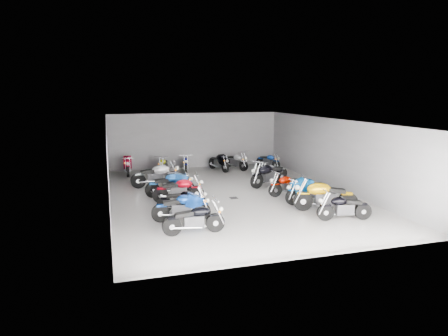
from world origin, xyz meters
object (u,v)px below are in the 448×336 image
(motorcycle_right_c, at_px, (309,190))
(motorcycle_left_b, at_px, (182,207))
(motorcycle_left_f, at_px, (156,176))
(motorcycle_back_f, at_px, (268,161))
(motorcycle_left_e, at_px, (171,185))
(motorcycle_right_d, at_px, (289,185))
(motorcycle_right_a, at_px, (344,207))
(motorcycle_back_b, at_px, (163,165))
(motorcycle_back_d, at_px, (219,162))
(motorcycle_back_e, at_px, (236,161))
(drain_grate, at_px, (234,198))
(motorcycle_left_c, at_px, (183,201))
(motorcycle_right_e, at_px, (269,175))
(motorcycle_right_b, at_px, (325,196))
(motorcycle_left_a, at_px, (195,219))
(motorcycle_left_d, at_px, (179,190))
(motorcycle_right_f, at_px, (272,172))
(motorcycle_back_c, at_px, (185,163))
(motorcycle_back_a, at_px, (128,165))

(motorcycle_right_c, bearing_deg, motorcycle_left_b, 90.42)
(motorcycle_left_f, bearing_deg, motorcycle_back_f, 113.95)
(motorcycle_left_e, height_order, motorcycle_right_c, motorcycle_right_c)
(motorcycle_right_c, relative_size, motorcycle_right_d, 1.11)
(motorcycle_right_a, bearing_deg, motorcycle_back_b, 36.63)
(motorcycle_back_d, distance_m, motorcycle_back_e, 1.03)
(motorcycle_left_f, bearing_deg, motorcycle_right_d, 59.50)
(drain_grate, xyz_separation_m, motorcycle_left_f, (-2.87, 2.92, 0.55))
(motorcycle_left_c, relative_size, motorcycle_right_e, 0.85)
(motorcycle_left_c, relative_size, motorcycle_right_c, 0.84)
(motorcycle_right_c, height_order, motorcycle_back_b, motorcycle_right_c)
(motorcycle_right_b, relative_size, motorcycle_back_d, 1.15)
(motorcycle_left_a, height_order, motorcycle_back_e, motorcycle_back_e)
(motorcycle_left_a, xyz_separation_m, motorcycle_left_f, (-0.38, 6.71, 0.08))
(motorcycle_left_e, bearing_deg, motorcycle_right_e, 98.28)
(motorcycle_left_f, xyz_separation_m, motorcycle_right_d, (5.26, -3.19, -0.08))
(motorcycle_left_d, distance_m, motorcycle_left_e, 1.01)
(motorcycle_left_a, xyz_separation_m, motorcycle_right_a, (5.24, -0.11, -0.01))
(motorcycle_left_a, height_order, motorcycle_right_f, motorcycle_left_a)
(motorcycle_back_c, bearing_deg, motorcycle_left_e, 81.28)
(motorcycle_right_c, bearing_deg, motorcycle_right_a, 174.03)
(motorcycle_right_c, bearing_deg, motorcycle_back_d, 3.40)
(motorcycle_right_c, relative_size, motorcycle_back_b, 1.19)
(motorcycle_left_b, height_order, motorcycle_back_f, motorcycle_left_b)
(motorcycle_back_f, bearing_deg, motorcycle_right_c, 57.22)
(motorcycle_right_a, xyz_separation_m, motorcycle_back_e, (-0.68, 10.00, 0.02))
(motorcycle_right_d, bearing_deg, motorcycle_back_e, -2.82)
(motorcycle_left_b, relative_size, motorcycle_back_a, 0.91)
(motorcycle_right_f, height_order, motorcycle_back_f, motorcycle_right_f)
(drain_grate, bearing_deg, motorcycle_left_b, -137.53)
(motorcycle_left_f, relative_size, motorcycle_back_c, 1.24)
(motorcycle_right_b, bearing_deg, motorcycle_right_a, -157.96)
(motorcycle_right_a, xyz_separation_m, motorcycle_back_f, (1.26, 9.78, -0.02))
(motorcycle_right_c, bearing_deg, motorcycle_left_d, 63.40)
(motorcycle_right_e, bearing_deg, motorcycle_right_d, 161.36)
(motorcycle_back_b, distance_m, motorcycle_back_d, 3.14)
(motorcycle_left_a, distance_m, motorcycle_right_d, 6.02)
(motorcycle_left_c, height_order, motorcycle_right_e, motorcycle_right_e)
(motorcycle_left_b, relative_size, motorcycle_right_f, 1.11)
(motorcycle_left_f, bearing_deg, motorcycle_back_c, 149.97)
(motorcycle_back_e, bearing_deg, motorcycle_left_a, 42.15)
(drain_grate, xyz_separation_m, motorcycle_right_c, (2.64, -1.58, 0.52))
(motorcycle_left_e, bearing_deg, motorcycle_right_c, 64.04)
(motorcycle_right_e, relative_size, motorcycle_back_b, 1.18)
(motorcycle_back_e, bearing_deg, drain_grate, 48.17)
(motorcycle_left_b, distance_m, motorcycle_back_d, 9.18)
(motorcycle_left_a, xyz_separation_m, motorcycle_back_a, (-1.51, 10.15, 0.06))
(motorcycle_right_f, height_order, motorcycle_back_c, motorcycle_right_f)
(motorcycle_left_b, xyz_separation_m, motorcycle_left_e, (0.14, 3.43, 0.02))
(motorcycle_right_a, height_order, motorcycle_back_f, motorcycle_right_a)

